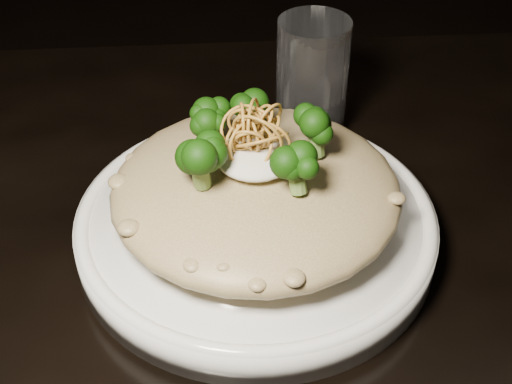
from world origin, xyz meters
TOP-DOWN VIEW (x-y plane):
  - table at (0.00, 0.00)m, footprint 1.10×0.80m
  - plate at (-0.07, 0.03)m, footprint 0.31×0.31m
  - risotto at (-0.07, 0.03)m, footprint 0.24×0.24m
  - broccoli at (-0.08, 0.03)m, footprint 0.15×0.15m
  - cheese at (-0.07, 0.03)m, footprint 0.06×0.06m
  - shallots at (-0.07, 0.03)m, footprint 0.06×0.06m
  - drinking_glass at (-0.00, 0.19)m, footprint 0.07×0.07m

SIDE VIEW (x-z plane):
  - table at x=0.00m, z-range 0.29..1.04m
  - plate at x=-0.07m, z-range 0.75..0.78m
  - risotto at x=-0.07m, z-range 0.78..0.83m
  - drinking_glass at x=0.00m, z-range 0.75..0.88m
  - cheese at x=-0.07m, z-range 0.83..0.85m
  - broccoli at x=-0.08m, z-range 0.83..0.89m
  - shallots at x=-0.07m, z-range 0.85..0.89m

